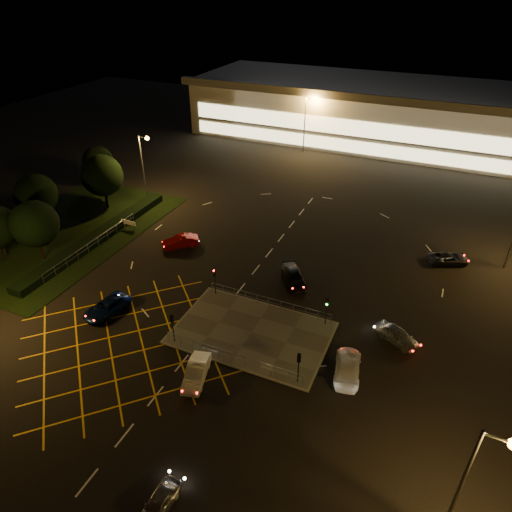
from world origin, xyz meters
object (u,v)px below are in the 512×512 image
at_px(car_far_dkgrey, 293,276).
at_px(car_left_blue, 107,307).
at_px(car_circ_red, 180,241).
at_px(car_approach_white, 348,367).
at_px(signal_ne, 327,305).
at_px(car_near_silver, 158,503).
at_px(car_right_silver, 397,335).
at_px(signal_sw, 172,322).
at_px(signal_se, 299,362).
at_px(signal_nw, 215,276).
at_px(car_east_grey, 449,259).
at_px(car_queue_white, 196,372).

bearing_deg(car_far_dkgrey, car_left_blue, -174.22).
relative_size(car_circ_red, car_approach_white, 0.86).
relative_size(signal_ne, car_near_silver, 0.86).
bearing_deg(car_right_silver, signal_sw, 141.66).
bearing_deg(signal_se, signal_nw, -33.65).
relative_size(signal_sw, car_approach_white, 0.61).
height_order(signal_ne, car_circ_red, signal_ne).
bearing_deg(car_far_dkgrey, signal_sw, -150.30).
distance_m(car_right_silver, car_circ_red, 28.05).
relative_size(signal_ne, car_right_silver, 0.75).
bearing_deg(car_near_silver, car_approach_white, 64.69).
xyz_separation_m(car_far_dkgrey, car_approach_white, (8.77, -10.79, 0.04)).
bearing_deg(signal_se, car_near_silver, 71.44).
bearing_deg(car_circ_red, car_left_blue, -41.59).
bearing_deg(signal_sw, car_right_silver, -155.78).
distance_m(car_right_silver, car_east_grey, 16.21).
bearing_deg(car_far_dkgrey, signal_nw, -174.59).
height_order(signal_nw, car_far_dkgrey, signal_nw).
height_order(car_far_dkgrey, car_right_silver, car_right_silver).
distance_m(signal_sw, car_queue_white, 5.35).
bearing_deg(car_left_blue, car_right_silver, 24.87).
xyz_separation_m(signal_ne, car_left_blue, (-20.46, -7.05, -1.68)).
bearing_deg(signal_ne, car_east_grey, 58.47).
xyz_separation_m(signal_sw, signal_ne, (12.00, 7.99, 0.00)).
relative_size(signal_ne, car_left_blue, 0.63).
bearing_deg(car_near_silver, car_far_dkgrey, 92.64).
xyz_separation_m(signal_sw, car_queue_white, (4.11, -3.01, -1.64)).
distance_m(signal_ne, car_east_grey, 19.19).
bearing_deg(signal_ne, car_right_silver, 3.60).
bearing_deg(signal_ne, signal_nw, 180.00).
bearing_deg(car_near_silver, car_right_silver, 63.96).
distance_m(car_near_silver, car_right_silver, 24.63).
xyz_separation_m(car_right_silver, car_approach_white, (-3.19, -5.73, 0.03)).
bearing_deg(car_right_silver, car_far_dkgrey, 94.53).
relative_size(car_left_blue, car_approach_white, 0.96).
distance_m(car_right_silver, car_approach_white, 6.56).
distance_m(car_queue_white, car_left_blue, 13.18).
xyz_separation_m(car_near_silver, car_circ_red, (-16.06, 28.44, 0.11)).
relative_size(signal_nw, car_right_silver, 0.75).
relative_size(signal_ne, car_queue_white, 0.71).
bearing_deg(signal_ne, signal_se, -90.00).
relative_size(car_far_dkgrey, car_east_grey, 1.05).
xyz_separation_m(signal_nw, car_right_silver, (18.69, 0.42, -1.65)).
bearing_deg(signal_sw, signal_nw, -90.00).
bearing_deg(signal_se, car_right_silver, -128.53).
relative_size(signal_ne, car_approach_white, 0.61).
bearing_deg(car_left_blue, car_queue_white, -7.92).
distance_m(car_queue_white, car_circ_red, 21.98).
bearing_deg(car_east_grey, signal_ne, 122.54).
xyz_separation_m(signal_sw, car_circ_red, (-8.59, 14.93, -1.63)).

